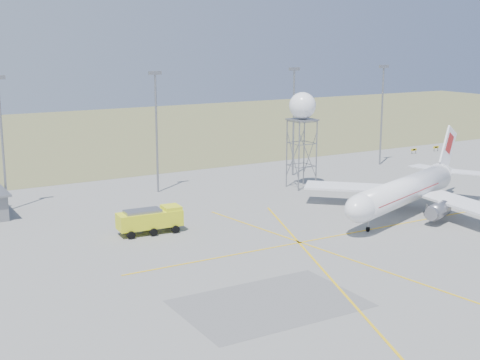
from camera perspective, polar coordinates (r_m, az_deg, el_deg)
grass_strip at (r=187.34m, az=-13.20°, el=3.81°), size 400.00×120.00×0.03m
mast_a at (r=106.14m, az=-19.68°, el=3.85°), size 2.20×0.50×20.50m
mast_b at (r=113.33m, az=-7.15°, el=4.95°), size 2.20×0.50×20.50m
mast_c at (r=126.86m, az=4.60°, el=5.76°), size 2.20×0.50×20.50m
mast_d at (r=140.53m, az=12.03°, el=6.15°), size 2.20×0.50×20.50m
taxi_sign_near at (r=156.97m, az=14.62°, el=2.50°), size 1.60×0.17×1.20m
taxi_sign_far at (r=161.94m, az=16.39°, el=2.68°), size 1.60×0.17×1.20m
airliner_main at (r=102.12m, az=13.98°, el=-0.90°), size 33.96×31.89×11.94m
radar_tower at (r=116.60m, az=5.30°, el=3.87°), size 4.63×4.63×16.78m
fire_truck at (r=91.11m, az=-7.56°, el=-3.49°), size 8.91×3.99×3.49m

